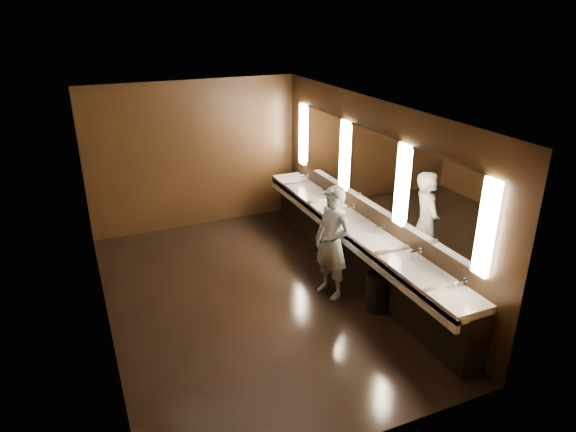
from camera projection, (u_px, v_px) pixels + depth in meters
name	position (u px, v px, depth m)	size (l,w,h in m)	color
floor	(250.00, 297.00, 7.65)	(6.00, 6.00, 0.00)	black
ceiling	(244.00, 109.00, 6.58)	(4.00, 6.00, 0.02)	#2D2D2B
wall_back	(195.00, 156.00, 9.66)	(4.00, 0.02, 2.80)	black
wall_front	(359.00, 325.00, 4.58)	(4.00, 0.02, 2.80)	black
wall_left	(96.00, 234.00, 6.38)	(0.02, 6.00, 2.80)	black
wall_right	(371.00, 191.00, 7.85)	(0.02, 6.00, 2.80)	black
sink_counter	(356.00, 246.00, 8.12)	(0.55, 5.40, 1.01)	black
mirror_band	(371.00, 169.00, 7.71)	(0.06, 5.03, 1.15)	#FFE3BF
person	(332.00, 243.00, 7.41)	(0.62, 0.41, 1.71)	#98CEE3
trash_bin	(379.00, 291.00, 7.27)	(0.36, 0.36, 0.56)	black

